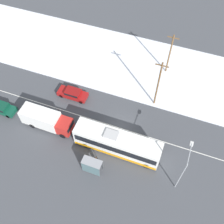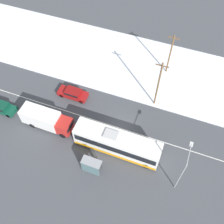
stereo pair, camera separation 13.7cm
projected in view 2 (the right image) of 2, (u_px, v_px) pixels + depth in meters
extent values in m
plane|color=#424449|center=(120.00, 128.00, 37.87)|extent=(120.00, 120.00, 0.00)
cube|color=silver|center=(145.00, 68.00, 44.71)|extent=(80.00, 14.76, 0.12)
cube|color=silver|center=(120.00, 128.00, 37.87)|extent=(60.00, 0.12, 0.00)
cube|color=white|center=(117.00, 143.00, 34.43)|extent=(11.59, 2.55, 3.07)
cube|color=black|center=(117.00, 142.00, 34.13)|extent=(11.13, 2.57, 1.17)
cube|color=orange|center=(117.00, 147.00, 35.46)|extent=(11.48, 2.57, 0.55)
cube|color=#B2B2B2|center=(111.00, 135.00, 33.25)|extent=(1.80, 1.40, 0.24)
cylinder|color=black|center=(146.00, 166.00, 34.00)|extent=(1.00, 0.28, 1.00)
cylinder|color=black|center=(151.00, 151.00, 35.22)|extent=(1.00, 0.28, 1.00)
cylinder|color=black|center=(85.00, 145.00, 35.74)|extent=(1.00, 0.28, 1.00)
cylinder|color=black|center=(92.00, 131.00, 36.96)|extent=(1.00, 0.28, 1.00)
cube|color=silver|center=(41.00, 117.00, 36.94)|extent=(5.52, 2.30, 2.39)
cube|color=red|center=(65.00, 126.00, 36.41)|extent=(1.90, 2.19, 1.86)
cube|color=black|center=(70.00, 127.00, 35.91)|extent=(0.06, 1.96, 0.82)
cylinder|color=black|center=(63.00, 135.00, 36.66)|extent=(0.90, 0.26, 0.90)
cylinder|color=black|center=(69.00, 124.00, 37.75)|extent=(0.90, 0.26, 0.90)
cylinder|color=black|center=(33.00, 125.00, 37.63)|extent=(0.90, 0.26, 0.90)
cylinder|color=black|center=(40.00, 114.00, 38.73)|extent=(0.90, 0.26, 0.90)
cube|color=maroon|center=(73.00, 94.00, 40.81)|extent=(4.66, 1.80, 0.68)
cube|color=maroon|center=(73.00, 92.00, 40.31)|extent=(2.42, 1.66, 0.47)
cube|color=black|center=(73.00, 92.00, 40.30)|extent=(2.23, 1.69, 0.38)
cylinder|color=black|center=(61.00, 96.00, 40.92)|extent=(0.64, 0.22, 0.64)
cylinder|color=black|center=(66.00, 88.00, 41.77)|extent=(0.64, 0.22, 0.64)
cylinder|color=black|center=(81.00, 102.00, 40.23)|extent=(0.64, 0.22, 0.64)
cylinder|color=black|center=(85.00, 94.00, 41.08)|extent=(0.64, 0.22, 0.64)
cube|color=#0F4733|center=(2.00, 108.00, 39.29)|extent=(4.37, 1.80, 0.62)
cube|color=#0D3C2B|center=(0.00, 105.00, 38.84)|extent=(2.27, 1.66, 0.54)
cube|color=black|center=(0.00, 105.00, 38.83)|extent=(2.09, 1.69, 0.43)
cylinder|color=black|center=(8.00, 116.00, 38.74)|extent=(0.64, 0.22, 0.64)
cylinder|color=black|center=(14.00, 108.00, 39.59)|extent=(0.64, 0.22, 0.64)
cylinder|color=#23232D|center=(95.00, 161.00, 34.52)|extent=(0.11, 0.11, 0.72)
cylinder|color=#23232D|center=(97.00, 162.00, 34.48)|extent=(0.11, 0.11, 0.72)
cube|color=black|center=(96.00, 159.00, 33.96)|extent=(0.37, 0.20, 0.59)
sphere|color=#8E6647|center=(95.00, 158.00, 33.62)|extent=(0.25, 0.25, 0.25)
cylinder|color=black|center=(94.00, 159.00, 34.04)|extent=(0.09, 0.09, 0.56)
cylinder|color=black|center=(97.00, 160.00, 33.94)|extent=(0.09, 0.09, 0.56)
cube|color=gray|center=(91.00, 162.00, 32.29)|extent=(2.52, 1.20, 0.06)
cube|color=slate|center=(90.00, 170.00, 32.93)|extent=(2.42, 0.04, 2.16)
cylinder|color=#474C51|center=(85.00, 159.00, 33.82)|extent=(0.08, 0.08, 2.34)
cylinder|color=#474C51|center=(103.00, 165.00, 33.32)|extent=(0.08, 0.08, 2.34)
cylinder|color=#474C51|center=(81.00, 166.00, 33.22)|extent=(0.08, 0.08, 2.34)
cylinder|color=#474C51|center=(99.00, 173.00, 32.72)|extent=(0.08, 0.08, 2.34)
cylinder|color=#9EA3A8|center=(180.00, 177.00, 30.13)|extent=(0.14, 0.14, 6.75)
cylinder|color=#9EA3A8|center=(189.00, 155.00, 28.22)|extent=(0.10, 2.73, 0.10)
cube|color=silver|center=(191.00, 144.00, 29.01)|extent=(0.36, 0.60, 0.16)
cylinder|color=brown|center=(158.00, 85.00, 36.92)|extent=(0.24, 0.24, 8.60)
cube|color=brown|center=(162.00, 66.00, 33.81)|extent=(1.80, 0.12, 0.12)
cylinder|color=brown|center=(170.00, 55.00, 41.25)|extent=(0.24, 0.24, 7.55)
cube|color=brown|center=(174.00, 38.00, 38.57)|extent=(1.80, 0.12, 0.12)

